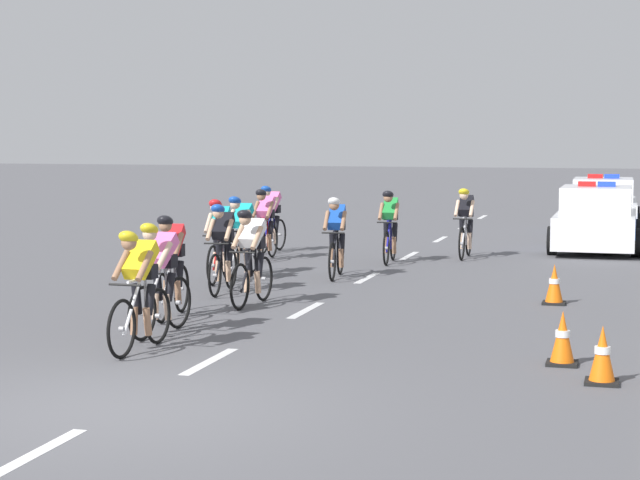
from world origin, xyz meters
TOP-DOWN VIEW (x-y plane):
  - ground_plane at (0.00, 0.00)m, footprint 160.00×160.00m
  - lane_markings_centre at (0.00, 12.36)m, footprint 0.14×29.60m
  - cyclist_lead at (-1.06, 2.70)m, footprint 0.42×1.72m
  - cyclist_second at (-1.29, 3.83)m, footprint 0.44×1.72m
  - cyclist_third at (-1.70, 5.16)m, footprint 0.45×1.72m
  - cyclist_fourth at (-0.96, 6.58)m, footprint 0.43×1.72m
  - cyclist_fifth at (-1.89, 7.75)m, footprint 0.45×1.72m
  - cyclist_sixth at (-2.44, 9.05)m, footprint 0.45×1.72m
  - cyclist_seventh at (-0.56, 10.20)m, footprint 0.45×1.72m
  - cyclist_eighth at (-2.38, 10.03)m, footprint 0.44×1.72m
  - cyclist_ninth at (-0.12, 12.86)m, footprint 0.44×1.72m
  - cyclist_tenth at (-2.80, 12.68)m, footprint 0.42×1.72m
  - cyclist_eleventh at (-3.18, 14.19)m, footprint 0.44×1.72m
  - cyclist_twelfth at (1.25, 14.22)m, footprint 0.42×1.72m
  - police_car_nearest at (3.92, 16.75)m, footprint 2.02×4.41m
  - police_car_second at (3.92, 21.70)m, footprint 2.06×4.43m
  - traffic_cone_near at (4.51, 2.41)m, footprint 0.36×0.36m
  - traffic_cone_mid at (3.60, 8.03)m, footprint 0.36×0.36m
  - traffic_cone_far at (4.03, 3.30)m, footprint 0.36×0.36m

SIDE VIEW (x-z plane):
  - ground_plane at x=0.00m, z-range 0.00..0.00m
  - lane_markings_centre at x=0.00m, z-range 0.00..0.01m
  - traffic_cone_near at x=4.51m, z-range -0.01..0.63m
  - traffic_cone_mid at x=3.60m, z-range -0.01..0.63m
  - traffic_cone_far at x=4.03m, z-range -0.01..0.63m
  - police_car_nearest at x=3.92m, z-range -0.12..1.48m
  - police_car_second at x=3.92m, z-range -0.12..1.48m
  - cyclist_lead at x=-1.06m, z-range 0.00..1.57m
  - cyclist_second at x=-1.29m, z-range 0.00..1.57m
  - cyclist_third at x=-1.70m, z-range 0.00..1.57m
  - cyclist_fourth at x=-0.96m, z-range 0.00..1.57m
  - cyclist_fifth at x=-1.89m, z-range 0.00..1.57m
  - cyclist_sixth at x=-2.44m, z-range 0.00..1.57m
  - cyclist_seventh at x=-0.56m, z-range 0.00..1.57m
  - cyclist_eighth at x=-2.38m, z-range 0.00..1.57m
  - cyclist_ninth at x=-0.12m, z-range 0.00..1.57m
  - cyclist_tenth at x=-2.80m, z-range 0.00..1.57m
  - cyclist_eleventh at x=-3.18m, z-range 0.00..1.57m
  - cyclist_twelfth at x=1.25m, z-range 0.00..1.57m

